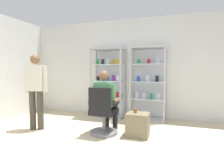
{
  "coord_description": "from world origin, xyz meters",
  "views": [
    {
      "loc": [
        1.18,
        -2.11,
        1.29
      ],
      "look_at": [
        -0.07,
        1.65,
        1.0
      ],
      "focal_mm": 29.71,
      "sensor_mm": 36.0,
      "label": 1
    }
  ],
  "objects": [
    {
      "name": "display_cabinet_left",
      "position": [
        -0.55,
        2.76,
        0.97
      ],
      "size": [
        0.9,
        0.45,
        1.9
      ],
      "color": "#B7B7BC",
      "rests_on": "ground"
    },
    {
      "name": "back_wall",
      "position": [
        0.0,
        3.0,
        1.35
      ],
      "size": [
        6.0,
        0.1,
        2.7
      ],
      "primitive_type": "cube",
      "color": "silver",
      "rests_on": "ground"
    },
    {
      "name": "display_cabinet_right",
      "position": [
        0.55,
        2.76,
        0.96
      ],
      "size": [
        0.9,
        0.45,
        1.9
      ],
      "color": "#B7B7BC",
      "rests_on": "ground"
    },
    {
      "name": "standing_customer",
      "position": [
        -1.65,
        1.16,
        0.93
      ],
      "size": [
        0.51,
        0.29,
        1.63
      ],
      "color": "#3F382D",
      "rests_on": "ground"
    },
    {
      "name": "storage_crate",
      "position": [
        0.54,
        1.42,
        0.23
      ],
      "size": [
        0.43,
        0.37,
        0.46
      ],
      "primitive_type": "cube",
      "color": "#72664C",
      "rests_on": "ground"
    },
    {
      "name": "office_chair",
      "position": [
        -0.15,
        1.29,
        0.39
      ],
      "size": [
        0.57,
        0.56,
        0.96
      ],
      "color": "slate",
      "rests_on": "ground"
    },
    {
      "name": "seated_shopkeeper",
      "position": [
        -0.14,
        1.46,
        0.71
      ],
      "size": [
        0.5,
        0.57,
        1.29
      ],
      "color": "black",
      "rests_on": "ground"
    },
    {
      "name": "tea_glass",
      "position": [
        0.48,
        1.43,
        0.5
      ],
      "size": [
        0.06,
        0.06,
        0.09
      ],
      "primitive_type": "cylinder",
      "color": "brown",
      "rests_on": "storage_crate"
    },
    {
      "name": "ground_plane",
      "position": [
        0.0,
        0.0,
        0.0
      ],
      "size": [
        7.2,
        7.2,
        0.0
      ],
      "primitive_type": "plane",
      "color": "#C6B793"
    }
  ]
}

